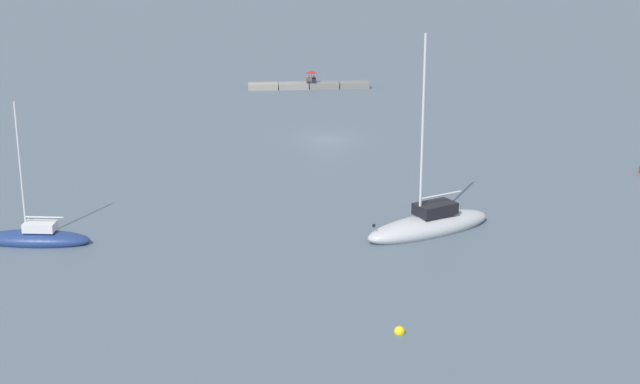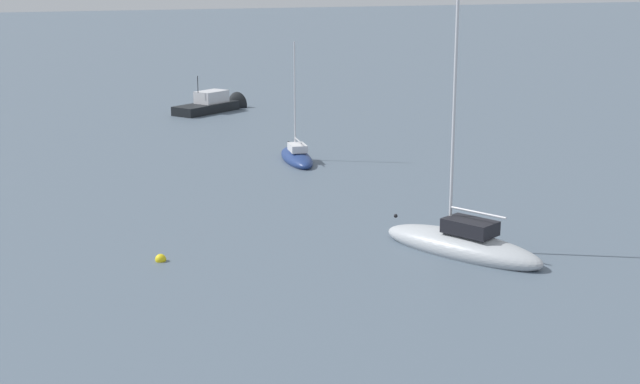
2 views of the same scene
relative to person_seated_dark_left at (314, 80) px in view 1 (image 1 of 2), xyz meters
name	(u,v)px [view 1 (image 1 of 2)]	position (x,y,z in m)	size (l,w,h in m)	color
ground_plane	(327,139)	(0.54, 20.88, -0.83)	(500.00, 500.00, 0.00)	slate
seawall_pier	(309,86)	(0.54, -0.07, -0.54)	(12.14, 1.71, 0.57)	slate
person_seated_dark_left	(314,80)	(0.00, 0.00, 0.00)	(0.41, 0.62, 0.73)	#1E2333
person_seated_brown_right	(308,80)	(0.56, -0.01, 0.00)	(0.41, 0.62, 0.73)	#1E2333
umbrella_open_red	(311,72)	(0.28, -0.02, 0.85)	(1.16, 1.16, 1.26)	black
sailboat_navy_mid	(36,238)	(18.88, 43.58, -0.52)	(6.38, 2.62, 8.35)	navy
sailboat_grey_outer	(429,225)	(-3.33, 43.48, -0.41)	(8.54, 5.86, 11.89)	#ADB2B7
mooring_buoy_mid	(399,331)	(0.54, 56.69, -0.74)	(0.50, 0.50, 0.50)	yellow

